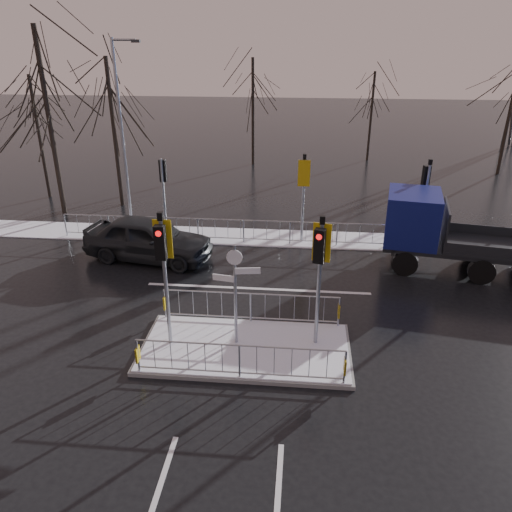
# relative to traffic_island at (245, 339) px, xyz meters

# --- Properties ---
(ground) EXTENTS (120.00, 120.00, 0.00)m
(ground) POSITION_rel_traffic_island_xyz_m (0.01, -0.01, -0.39)
(ground) COLOR black
(ground) RESTS_ON ground
(snow_verge) EXTENTS (30.00, 2.00, 0.04)m
(snow_verge) POSITION_rel_traffic_island_xyz_m (0.01, 8.59, -0.37)
(snow_verge) COLOR white
(snow_verge) RESTS_ON ground
(lane_markings) EXTENTS (8.00, 11.38, 0.01)m
(lane_markings) POSITION_rel_traffic_island_xyz_m (0.01, -0.34, -0.39)
(lane_markings) COLOR silver
(lane_markings) RESTS_ON ground
(traffic_island) EXTENTS (6.00, 3.04, 4.15)m
(traffic_island) POSITION_rel_traffic_island_xyz_m (0.00, 0.00, 0.00)
(traffic_island) COLOR slate
(traffic_island) RESTS_ON ground
(far_kerb_fixtures) EXTENTS (18.00, 0.65, 3.83)m
(far_kerb_fixtures) POSITION_rel_traffic_island_xyz_m (0.31, 8.08, 0.63)
(far_kerb_fixtures) COLOR #979DA4
(far_kerb_fixtures) RESTS_ON ground
(car_far_lane) EXTENTS (5.39, 2.87, 1.75)m
(car_far_lane) POSITION_rel_traffic_island_xyz_m (-4.57, 5.97, 0.48)
(car_far_lane) COLOR black
(car_far_lane) RESTS_ON ground
(flatbed_truck) EXTENTS (6.62, 3.34, 2.93)m
(flatbed_truck) POSITION_rel_traffic_island_xyz_m (6.56, 6.27, 1.17)
(flatbed_truck) COLOR black
(flatbed_truck) RESTS_ON ground
(tree_near_a) EXTENTS (4.75, 4.75, 8.97)m
(tree_near_a) POSITION_rel_traffic_island_xyz_m (-10.49, 10.99, 5.72)
(tree_near_a) COLOR black
(tree_near_a) RESTS_ON ground
(tree_near_b) EXTENTS (4.00, 4.00, 7.55)m
(tree_near_b) POSITION_rel_traffic_island_xyz_m (-7.99, 12.49, 4.76)
(tree_near_b) COLOR black
(tree_near_b) RESTS_ON ground
(tree_near_c) EXTENTS (3.50, 3.50, 6.61)m
(tree_near_c) POSITION_rel_traffic_island_xyz_m (-12.49, 13.49, 4.11)
(tree_near_c) COLOR black
(tree_near_c) RESTS_ON ground
(tree_far_a) EXTENTS (3.75, 3.75, 7.08)m
(tree_far_a) POSITION_rel_traffic_island_xyz_m (-1.99, 21.99, 4.43)
(tree_far_a) COLOR black
(tree_far_a) RESTS_ON ground
(tree_far_b) EXTENTS (3.25, 3.25, 6.14)m
(tree_far_b) POSITION_rel_traffic_island_xyz_m (6.01, 23.99, 3.79)
(tree_far_b) COLOR black
(tree_far_b) RESTS_ON ground
(street_lamp_left) EXTENTS (1.25, 0.18, 8.20)m
(street_lamp_left) POSITION_rel_traffic_island_xyz_m (-6.42, 9.49, 4.10)
(street_lamp_left) COLOR #979DA4
(street_lamp_left) RESTS_ON ground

